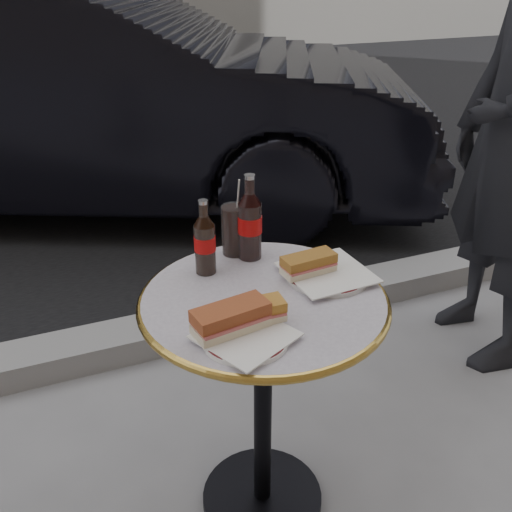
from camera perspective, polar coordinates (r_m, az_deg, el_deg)
name	(u,v)px	position (r m, az deg, el deg)	size (l,w,h in m)	color
ground	(262,500)	(1.90, 0.62, -23.22)	(80.00, 80.00, 0.00)	gray
asphalt_road	(75,119)	(6.29, -17.68, 12.88)	(40.00, 8.00, 0.00)	black
curb	(182,329)	(2.50, -7.41, -7.28)	(40.00, 0.20, 0.12)	gray
bistro_table	(263,409)	(1.63, 0.69, -15.06)	(0.62, 0.62, 0.73)	#BAB2C4
plate_left	(245,338)	(1.25, -1.06, -8.23)	(0.19, 0.19, 0.01)	white
plate_right	(327,275)	(1.50, 7.10, -1.88)	(0.22, 0.22, 0.01)	silver
sandwich_left_a	(231,320)	(1.25, -2.53, -6.36)	(0.17, 0.08, 0.06)	#974726
sandwich_left_b	(254,313)	(1.28, -0.17, -5.75)	(0.14, 0.06, 0.05)	#B8792E
sandwich_right	(309,265)	(1.48, 5.27, -0.89)	(0.14, 0.07, 0.05)	#9B6527
cola_bottle_left	(205,237)	(1.47, -5.17, 1.91)	(0.06, 0.06, 0.20)	black
cola_bottle_right	(250,217)	(1.54, -0.63, 3.91)	(0.07, 0.07, 0.24)	black
cola_glass	(234,230)	(1.58, -2.21, 2.63)	(0.07, 0.07, 0.14)	black
parked_car	(85,95)	(3.87, -16.71, 15.13)	(4.30, 1.49, 1.41)	black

